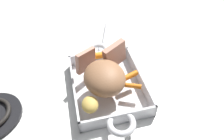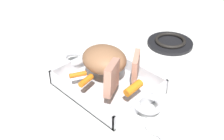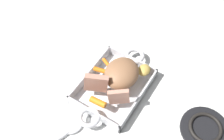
# 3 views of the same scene
# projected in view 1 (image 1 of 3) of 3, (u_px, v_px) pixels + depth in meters

# --- Properties ---
(ground_plane) EXTENTS (1.99, 1.99, 0.00)m
(ground_plane) POSITION_uv_depth(u_px,v_px,m) (108.00, 88.00, 0.67)
(ground_plane) COLOR white
(roasting_dish) EXTENTS (0.40, 0.22, 0.05)m
(roasting_dish) POSITION_uv_depth(u_px,v_px,m) (108.00, 85.00, 0.66)
(roasting_dish) COLOR silver
(roasting_dish) RESTS_ON ground_plane
(pork_roast) EXTENTS (0.15, 0.13, 0.07)m
(pork_roast) POSITION_uv_depth(u_px,v_px,m) (105.00, 77.00, 0.59)
(pork_roast) COLOR #986846
(pork_roast) RESTS_ON roasting_dish
(roast_slice_thin) EXTENTS (0.06, 0.09, 0.09)m
(roast_slice_thin) POSITION_uv_depth(u_px,v_px,m) (115.00, 55.00, 0.65)
(roast_slice_thin) COLOR tan
(roast_slice_thin) RESTS_ON roasting_dish
(roast_slice_thick) EXTENTS (0.06, 0.07, 0.08)m
(roast_slice_thick) POSITION_uv_depth(u_px,v_px,m) (86.00, 61.00, 0.64)
(roast_slice_thick) COLOR tan
(roast_slice_thick) RESTS_ON roasting_dish
(baby_carrot_northeast) EXTENTS (0.03, 0.06, 0.03)m
(baby_carrot_northeast) POSITION_uv_depth(u_px,v_px,m) (101.00, 55.00, 0.70)
(baby_carrot_northeast) COLOR orange
(baby_carrot_northeast) RESTS_ON roasting_dish
(baby_carrot_long) EXTENTS (0.03, 0.05, 0.02)m
(baby_carrot_long) POSITION_uv_depth(u_px,v_px,m) (133.00, 86.00, 0.60)
(baby_carrot_long) COLOR orange
(baby_carrot_long) RESTS_ON roasting_dish
(baby_carrot_center_left) EXTENTS (0.03, 0.06, 0.02)m
(baby_carrot_center_left) POSITION_uv_depth(u_px,v_px,m) (130.00, 76.00, 0.63)
(baby_carrot_center_left) COLOR orange
(baby_carrot_center_left) RESTS_ON roasting_dish
(potato_halved) EXTENTS (0.06, 0.05, 0.03)m
(potato_halved) POSITION_uv_depth(u_px,v_px,m) (90.00, 105.00, 0.54)
(potato_halved) COLOR gold
(potato_halved) RESTS_ON roasting_dish
(serving_spoon) EXTENTS (0.22, 0.10, 0.02)m
(serving_spoon) POSITION_uv_depth(u_px,v_px,m) (105.00, 41.00, 0.85)
(serving_spoon) COLOR white
(serving_spoon) RESTS_ON ground_plane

